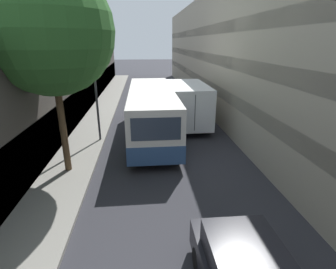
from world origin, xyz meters
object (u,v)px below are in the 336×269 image
box_truck (185,101)px  street_tree_left (49,31)px  street_lamp (93,60)px  bus (152,112)px

box_truck → street_tree_left: 10.32m
box_truck → street_lamp: street_lamp is taller
bus → box_truck: bearing=45.6°
bus → box_truck: box_truck is taller
bus → street_tree_left: size_ratio=1.22×
bus → street_lamp: street_lamp is taller
street_lamp → street_tree_left: (-0.85, -3.73, 1.31)m
box_truck → street_tree_left: (-6.35, -6.89, 4.31)m
box_truck → street_lamp: (-5.50, -3.16, 3.00)m
street_lamp → street_tree_left: size_ratio=0.77×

